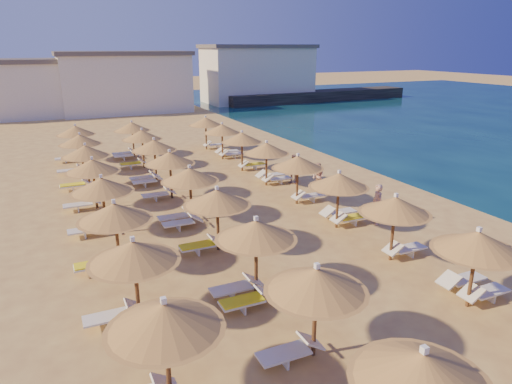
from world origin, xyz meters
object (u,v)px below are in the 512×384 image
parasol_row_east (317,171)px  beachgoer_a (377,204)px  beachgoer_b (318,176)px  jetty (319,96)px  parasol_row_west (202,186)px  beachgoer_c (293,169)px

parasol_row_east → beachgoer_a: parasol_row_east is taller
parasol_row_east → beachgoer_b: (2.35, 3.51, -1.42)m
jetty → beachgoer_b: bearing=-125.0°
parasol_row_west → beachgoer_a: (7.59, -2.19, -1.23)m
beachgoer_b → beachgoer_c: (-0.71, 1.64, 0.13)m
jetty → beachgoer_c: (-24.68, -36.32, 0.14)m
jetty → parasol_row_west: bearing=-130.4°
parasol_row_east → beachgoer_c: 5.56m
parasol_row_west → beachgoer_a: size_ratio=18.65×
parasol_row_east → beachgoer_b: size_ratio=23.18×
parasol_row_west → parasol_row_east: bearing=0.0°
parasol_row_east → beachgoer_b: bearing=56.2°
parasol_row_east → parasol_row_west: (-5.69, 0.00, 0.00)m
parasol_row_east → beachgoer_b: parasol_row_east is taller
beachgoer_b → beachgoer_c: 1.80m
jetty → beachgoer_c: bearing=-126.9°
parasol_row_east → beachgoer_a: bearing=-49.1°
beachgoer_b → beachgoer_a: bearing=-18.2°
beachgoer_b → beachgoer_a: (-0.45, -5.71, 0.19)m
beachgoer_a → beachgoer_c: bearing=-164.5°
jetty → parasol_row_west: size_ratio=0.85×
beachgoer_b → beachgoer_c: bearing=-170.3°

